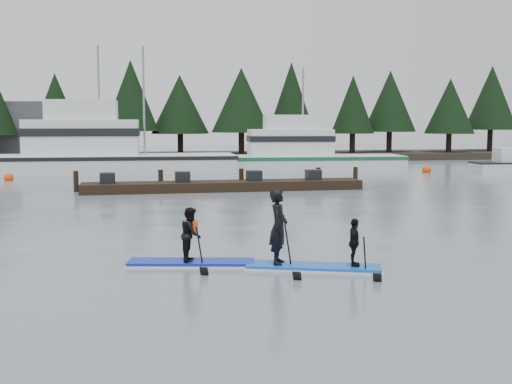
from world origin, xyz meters
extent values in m
plane|color=slate|center=(0.00, 0.00, 0.00)|extent=(160.00, 160.00, 0.00)
cube|color=#2D281E|center=(0.00, 42.00, 0.30)|extent=(70.00, 8.00, 0.60)
cube|color=#4C4C51|center=(-14.00, 44.00, 2.50)|extent=(18.00, 6.00, 5.00)
cube|color=silver|center=(-5.34, 29.22, 0.11)|extent=(16.06, 4.91, 2.12)
cube|color=white|center=(-7.25, 29.27, 2.32)|extent=(7.26, 3.40, 2.30)
cylinder|color=gray|center=(-6.14, 29.24, 4.70)|extent=(0.14, 0.14, 7.06)
cube|color=silver|center=(8.19, 29.37, 0.09)|extent=(12.87, 4.38, 1.81)
cube|color=white|center=(6.67, 29.46, 1.90)|extent=(5.85, 2.95, 1.81)
cylinder|color=gray|center=(7.55, 29.41, 3.99)|extent=(0.14, 0.14, 5.98)
cube|color=black|center=(0.38, 16.83, 0.23)|extent=(13.55, 1.98, 0.45)
sphere|color=#E83C0B|center=(15.04, 25.64, 0.00)|extent=(0.59, 0.59, 0.59)
sphere|color=#E83C0B|center=(-10.98, 24.39, 0.00)|extent=(0.53, 0.53, 0.53)
sphere|color=#E83C0B|center=(-1.40, 22.41, 0.00)|extent=(0.56, 0.56, 0.56)
cube|color=#121FAC|center=(-2.48, 0.76, 0.05)|extent=(3.00, 1.26, 0.11)
imported|color=black|center=(-2.48, 0.76, 0.73)|extent=(0.58, 0.69, 1.25)
cube|color=#FF5315|center=(-2.48, 0.76, 0.88)|extent=(0.33, 0.25, 0.32)
cylinder|color=black|center=(-2.28, 0.49, 0.27)|extent=(0.32, 0.84, 1.49)
cube|color=blue|center=(0.20, -0.17, 0.05)|extent=(3.09, 1.65, 0.11)
imported|color=black|center=(-0.56, 0.09, 0.96)|extent=(0.59, 0.72, 1.70)
cylinder|color=black|center=(-0.39, -0.20, 0.52)|extent=(0.47, 0.88, 1.65)
imported|color=black|center=(1.05, -0.46, 0.65)|extent=(0.45, 0.68, 1.08)
cylinder|color=black|center=(1.22, -0.75, 0.18)|extent=(0.41, 0.77, 1.43)
camera|label=1|loc=(-3.62, -13.90, 3.31)|focal=45.00mm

